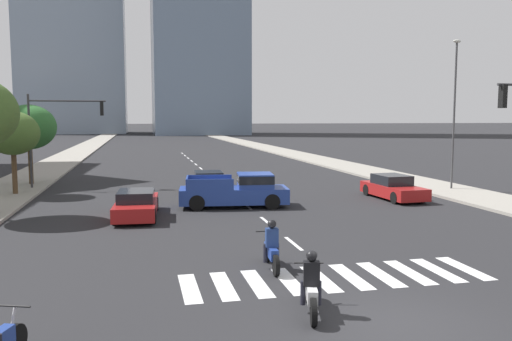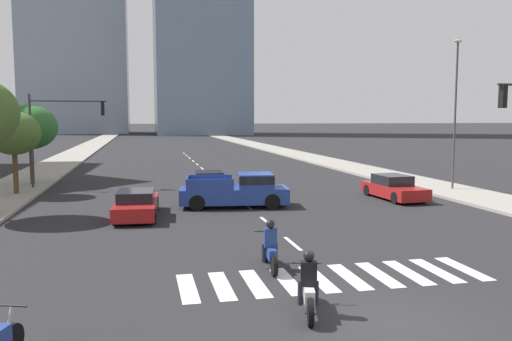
% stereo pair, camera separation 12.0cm
% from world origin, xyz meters
% --- Properties ---
extents(ground_plane, '(800.00, 800.00, 0.00)m').
position_xyz_m(ground_plane, '(0.00, 0.00, 0.00)').
color(ground_plane, '#232326').
extents(sidewalk_east, '(4.00, 260.00, 0.15)m').
position_xyz_m(sidewalk_east, '(12.96, 30.00, 0.07)').
color(sidewalk_east, gray).
rests_on(sidewalk_east, ground).
extents(sidewalk_west, '(4.00, 260.00, 0.15)m').
position_xyz_m(sidewalk_west, '(-12.96, 30.00, 0.07)').
color(sidewalk_west, gray).
rests_on(sidewalk_west, ground).
extents(crosswalk_near, '(8.55, 2.40, 0.01)m').
position_xyz_m(crosswalk_near, '(-0.00, 3.29, 0.00)').
color(crosswalk_near, silver).
rests_on(crosswalk_near, ground).
extents(lane_divider_center, '(0.14, 50.00, 0.01)m').
position_xyz_m(lane_divider_center, '(0.00, 31.29, 0.00)').
color(lane_divider_center, silver).
rests_on(lane_divider_center, ground).
extents(motorcycle_trailing, '(0.70, 2.07, 1.49)m').
position_xyz_m(motorcycle_trailing, '(-1.54, 4.51, 0.58)').
color(motorcycle_trailing, black).
rests_on(motorcycle_trailing, ground).
extents(motorcycle_third, '(0.82, 2.02, 1.49)m').
position_xyz_m(motorcycle_third, '(-1.53, 0.95, 0.58)').
color(motorcycle_third, black).
rests_on(motorcycle_third, ground).
extents(pickup_truck, '(5.55, 2.63, 1.67)m').
position_xyz_m(pickup_truck, '(-0.44, 15.15, 0.81)').
color(pickup_truck, navy).
rests_on(pickup_truck, ground).
extents(sedan_red_0, '(1.97, 4.56, 1.31)m').
position_xyz_m(sedan_red_0, '(8.28, 15.80, 0.60)').
color(sedan_red_0, maroon).
rests_on(sedan_red_0, ground).
extents(sedan_gold_1, '(2.06, 4.49, 1.27)m').
position_xyz_m(sedan_gold_1, '(-1.28, 20.45, 0.58)').
color(sedan_gold_1, '#B28E38').
rests_on(sedan_gold_1, ground).
extents(sedan_red_2, '(2.06, 4.89, 1.22)m').
position_xyz_m(sedan_red_2, '(-5.42, 13.53, 0.57)').
color(sedan_red_2, maroon).
rests_on(sedan_red_2, ground).
extents(traffic_signal_far, '(4.83, 0.28, 5.72)m').
position_xyz_m(traffic_signal_far, '(-10.05, 23.92, 4.09)').
color(traffic_signal_far, '#333335').
rests_on(traffic_signal_far, sidewalk_west).
extents(street_lamp_east, '(0.50, 0.24, 8.90)m').
position_xyz_m(street_lamp_east, '(13.26, 17.87, 5.22)').
color(street_lamp_east, '#3F3F42').
rests_on(street_lamp_east, sidewalk_east).
extents(street_tree_second, '(2.90, 2.90, 4.66)m').
position_xyz_m(street_tree_second, '(-12.16, 21.41, 3.56)').
color(street_tree_second, '#4C3823').
rests_on(street_tree_second, sidewalk_west).
extents(street_tree_third, '(3.40, 3.40, 5.14)m').
position_xyz_m(street_tree_third, '(-12.16, 25.91, 3.83)').
color(street_tree_third, '#4C3823').
rests_on(street_tree_third, sidewalk_west).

